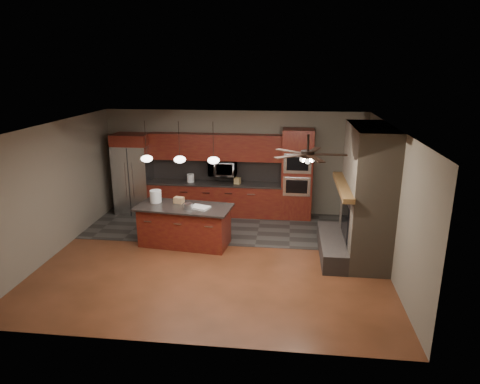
# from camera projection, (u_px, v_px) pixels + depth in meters

# --- Properties ---
(ground) EXTENTS (7.00, 7.00, 0.00)m
(ground) POSITION_uv_depth(u_px,v_px,m) (216.00, 257.00, 9.16)
(ground) COLOR brown
(ground) RESTS_ON ground
(ceiling) EXTENTS (7.00, 6.00, 0.02)m
(ceiling) POSITION_uv_depth(u_px,v_px,m) (214.00, 126.00, 8.36)
(ceiling) COLOR white
(ceiling) RESTS_ON back_wall
(back_wall) EXTENTS (7.00, 0.02, 2.80)m
(back_wall) POSITION_uv_depth(u_px,v_px,m) (234.00, 163.00, 11.62)
(back_wall) COLOR #6E6558
(back_wall) RESTS_ON ground
(right_wall) EXTENTS (0.02, 6.00, 2.80)m
(right_wall) POSITION_uv_depth(u_px,v_px,m) (391.00, 201.00, 8.37)
(right_wall) COLOR #6E6558
(right_wall) RESTS_ON ground
(left_wall) EXTENTS (0.02, 6.00, 2.80)m
(left_wall) POSITION_uv_depth(u_px,v_px,m) (54.00, 189.00, 9.15)
(left_wall) COLOR #6E6558
(left_wall) RESTS_ON ground
(slate_tile_patch) EXTENTS (7.00, 2.40, 0.01)m
(slate_tile_patch) POSITION_uv_depth(u_px,v_px,m) (228.00, 226.00, 10.87)
(slate_tile_patch) COLOR #383633
(slate_tile_patch) RESTS_ON ground
(fireplace_column) EXTENTS (1.30, 2.10, 2.80)m
(fireplace_column) POSITION_uv_depth(u_px,v_px,m) (363.00, 199.00, 8.84)
(fireplace_column) COLOR #6F604F
(fireplace_column) RESTS_ON ground
(back_cabinetry) EXTENTS (3.59, 0.64, 2.20)m
(back_cabinetry) POSITION_uv_depth(u_px,v_px,m) (216.00, 182.00, 11.57)
(back_cabinetry) COLOR maroon
(back_cabinetry) RESTS_ON ground
(oven_tower) EXTENTS (0.80, 0.63, 2.38)m
(oven_tower) POSITION_uv_depth(u_px,v_px,m) (297.00, 175.00, 11.20)
(oven_tower) COLOR maroon
(oven_tower) RESTS_ON ground
(microwave) EXTENTS (0.73, 0.41, 0.50)m
(microwave) POSITION_uv_depth(u_px,v_px,m) (223.00, 168.00, 11.44)
(microwave) COLOR silver
(microwave) RESTS_ON back_cabinetry
(refrigerator) EXTENTS (0.95, 0.75, 2.19)m
(refrigerator) POSITION_uv_depth(u_px,v_px,m) (133.00, 174.00, 11.64)
(refrigerator) COLOR silver
(refrigerator) RESTS_ON ground
(kitchen_island) EXTENTS (2.21, 1.19, 0.92)m
(kitchen_island) POSITION_uv_depth(u_px,v_px,m) (185.00, 225.00, 9.68)
(kitchen_island) COLOR maroon
(kitchen_island) RESTS_ON ground
(white_bucket) EXTENTS (0.32, 0.32, 0.28)m
(white_bucket) POSITION_uv_depth(u_px,v_px,m) (156.00, 196.00, 9.79)
(white_bucket) COLOR white
(white_bucket) RESTS_ON kitchen_island
(paint_can) EXTENTS (0.26, 0.26, 0.13)m
(paint_can) POSITION_uv_depth(u_px,v_px,m) (188.00, 206.00, 9.34)
(paint_can) COLOR #A7A6AB
(paint_can) RESTS_ON kitchen_island
(paint_tray) EXTENTS (0.49, 0.41, 0.04)m
(paint_tray) POSITION_uv_depth(u_px,v_px,m) (200.00, 207.00, 9.40)
(paint_tray) COLOR white
(paint_tray) RESTS_ON kitchen_island
(cardboard_box) EXTENTS (0.25, 0.21, 0.14)m
(cardboard_box) POSITION_uv_depth(u_px,v_px,m) (179.00, 200.00, 9.76)
(cardboard_box) COLOR tan
(cardboard_box) RESTS_ON kitchen_island
(counter_bucket) EXTENTS (0.20, 0.20, 0.22)m
(counter_bucket) POSITION_uv_depth(u_px,v_px,m) (191.00, 178.00, 11.57)
(counter_bucket) COLOR white
(counter_bucket) RESTS_ON back_cabinetry
(counter_box) EXTENTS (0.19, 0.17, 0.17)m
(counter_box) POSITION_uv_depth(u_px,v_px,m) (237.00, 181.00, 11.39)
(counter_box) COLOR #A48855
(counter_box) RESTS_ON back_cabinetry
(pendant_left) EXTENTS (0.26, 0.26, 0.92)m
(pendant_left) POSITION_uv_depth(u_px,v_px,m) (147.00, 158.00, 9.45)
(pendant_left) COLOR black
(pendant_left) RESTS_ON ceiling
(pendant_center) EXTENTS (0.26, 0.26, 0.92)m
(pendant_center) POSITION_uv_depth(u_px,v_px,m) (180.00, 159.00, 9.36)
(pendant_center) COLOR black
(pendant_center) RESTS_ON ceiling
(pendant_right) EXTENTS (0.26, 0.26, 0.92)m
(pendant_right) POSITION_uv_depth(u_px,v_px,m) (214.00, 160.00, 9.28)
(pendant_right) COLOR black
(pendant_right) RESTS_ON ceiling
(ceiling_fan) EXTENTS (1.27, 1.33, 0.41)m
(ceiling_fan) POSITION_uv_depth(u_px,v_px,m) (308.00, 154.00, 7.50)
(ceiling_fan) COLOR black
(ceiling_fan) RESTS_ON ceiling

